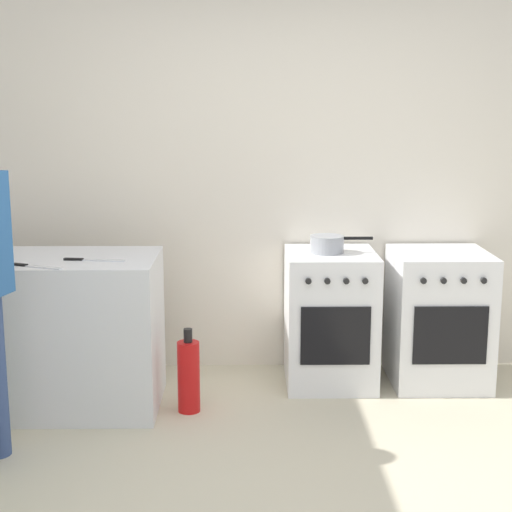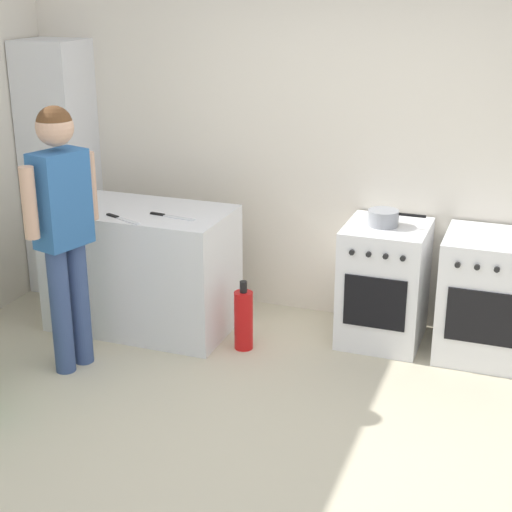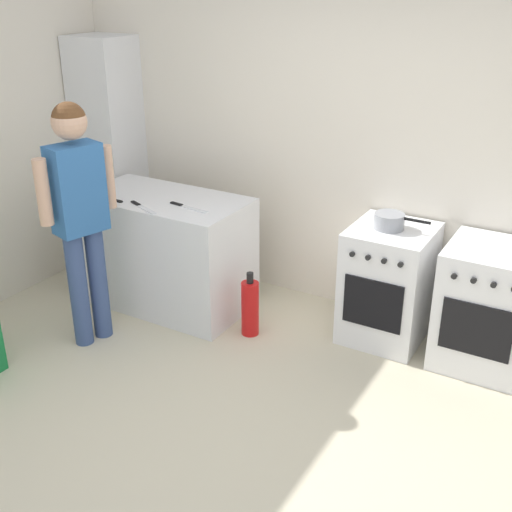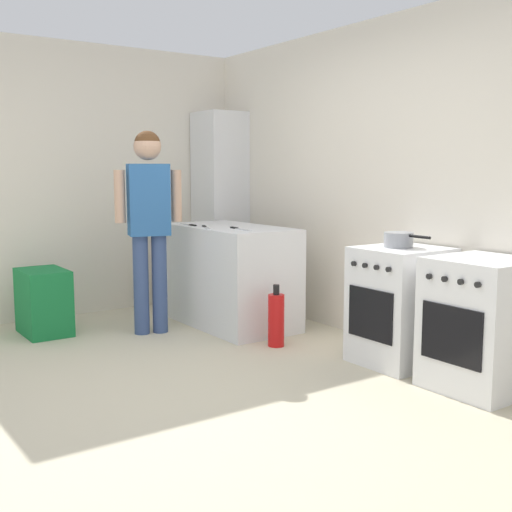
{
  "view_description": "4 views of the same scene",
  "coord_description": "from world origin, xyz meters",
  "px_view_note": "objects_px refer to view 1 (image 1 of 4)",
  "views": [
    {
      "loc": [
        -0.18,
        -3.22,
        1.8
      ],
      "look_at": [
        -0.13,
        0.93,
        0.96
      ],
      "focal_mm": 55.0,
      "sensor_mm": 36.0,
      "label": 1
    },
    {
      "loc": [
        1.27,
        -3.5,
        2.46
      ],
      "look_at": [
        -0.29,
        0.73,
        0.84
      ],
      "focal_mm": 55.0,
      "sensor_mm": 36.0,
      "label": 2
    },
    {
      "loc": [
        1.6,
        -2.46,
        2.48
      ],
      "look_at": [
        -0.24,
        0.7,
        0.85
      ],
      "focal_mm": 45.0,
      "sensor_mm": 36.0,
      "label": 3
    },
    {
      "loc": [
        3.5,
        -1.89,
        1.4
      ],
      "look_at": [
        -0.1,
        0.61,
        0.81
      ],
      "focal_mm": 45.0,
      "sensor_mm": 36.0,
      "label": 4
    }
  ],
  "objects_px": {
    "knife_bread": "(92,260)",
    "fire_extinguisher": "(189,376)",
    "pot": "(327,244)",
    "oven_right": "(438,317)",
    "knife_carving": "(33,266)",
    "oven_left": "(330,318)"
  },
  "relations": [
    {
      "from": "oven_right",
      "to": "fire_extinguisher",
      "type": "xyz_separation_m",
      "value": [
        -1.56,
        -0.48,
        -0.21
      ]
    },
    {
      "from": "pot",
      "to": "fire_extinguisher",
      "type": "xyz_separation_m",
      "value": [
        -0.84,
        -0.47,
        -0.69
      ]
    },
    {
      "from": "knife_bread",
      "to": "knife_carving",
      "type": "distance_m",
      "value": 0.33
    },
    {
      "from": "oven_right",
      "to": "oven_left",
      "type": "bearing_deg",
      "value": -180.0
    },
    {
      "from": "knife_carving",
      "to": "knife_bread",
      "type": "bearing_deg",
      "value": 29.95
    },
    {
      "from": "oven_right",
      "to": "knife_carving",
      "type": "bearing_deg",
      "value": -164.98
    },
    {
      "from": "oven_left",
      "to": "pot",
      "type": "xyz_separation_m",
      "value": [
        -0.03,
        -0.01,
        0.48
      ]
    },
    {
      "from": "pot",
      "to": "fire_extinguisher",
      "type": "height_order",
      "value": "pot"
    },
    {
      "from": "pot",
      "to": "knife_carving",
      "type": "xyz_separation_m",
      "value": [
        -1.66,
        -0.63,
        -0.0
      ]
    },
    {
      "from": "oven_left",
      "to": "oven_right",
      "type": "bearing_deg",
      "value": 0.0
    },
    {
      "from": "oven_left",
      "to": "pot",
      "type": "height_order",
      "value": "pot"
    },
    {
      "from": "pot",
      "to": "oven_right",
      "type": "bearing_deg",
      "value": 0.64
    },
    {
      "from": "oven_left",
      "to": "oven_right",
      "type": "distance_m",
      "value": 0.69
    },
    {
      "from": "knife_bread",
      "to": "fire_extinguisher",
      "type": "bearing_deg",
      "value": -0.38
    },
    {
      "from": "fire_extinguisher",
      "to": "oven_left",
      "type": "bearing_deg",
      "value": 28.78
    },
    {
      "from": "oven_right",
      "to": "knife_bread",
      "type": "bearing_deg",
      "value": -167.24
    },
    {
      "from": "oven_right",
      "to": "knife_carving",
      "type": "xyz_separation_m",
      "value": [
        -2.38,
        -0.64,
        0.48
      ]
    },
    {
      "from": "knife_carving",
      "to": "fire_extinguisher",
      "type": "distance_m",
      "value": 1.08
    },
    {
      "from": "pot",
      "to": "fire_extinguisher",
      "type": "distance_m",
      "value": 1.18
    },
    {
      "from": "oven_left",
      "to": "fire_extinguisher",
      "type": "bearing_deg",
      "value": -151.22
    },
    {
      "from": "knife_bread",
      "to": "fire_extinguisher",
      "type": "height_order",
      "value": "knife_bread"
    },
    {
      "from": "oven_right",
      "to": "knife_bread",
      "type": "height_order",
      "value": "knife_bread"
    }
  ]
}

